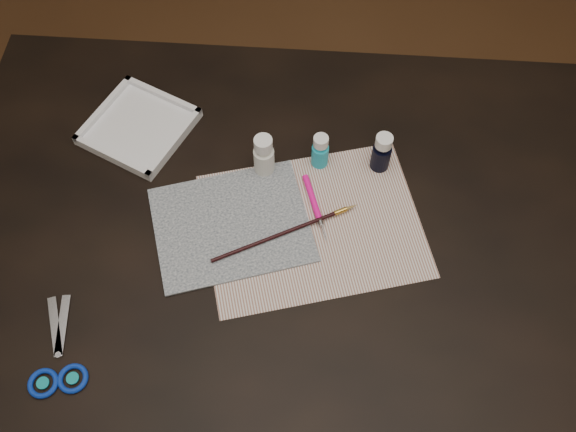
# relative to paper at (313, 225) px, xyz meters

# --- Properties ---
(ground) EXTENTS (3.50, 3.50, 0.02)m
(ground) POSITION_rel_paper_xyz_m (-0.04, -0.01, -0.76)
(ground) COLOR #422614
(ground) RESTS_ON ground
(table) EXTENTS (1.30, 0.90, 0.75)m
(table) POSITION_rel_paper_xyz_m (-0.04, -0.01, -0.38)
(table) COLOR black
(table) RESTS_ON ground
(paper) EXTENTS (0.46, 0.40, 0.00)m
(paper) POSITION_rel_paper_xyz_m (0.00, 0.00, 0.00)
(paper) COLOR silver
(paper) RESTS_ON table
(canvas) EXTENTS (0.34, 0.30, 0.00)m
(canvas) POSITION_rel_paper_xyz_m (-0.15, -0.01, 0.00)
(canvas) COLOR black
(canvas) RESTS_ON paper
(paint_bottle_white) EXTENTS (0.04, 0.04, 0.10)m
(paint_bottle_white) POSITION_rel_paper_xyz_m (-0.10, 0.12, 0.05)
(paint_bottle_white) COLOR silver
(paint_bottle_white) RESTS_ON table
(paint_bottle_cyan) EXTENTS (0.03, 0.03, 0.08)m
(paint_bottle_cyan) POSITION_rel_paper_xyz_m (0.01, 0.14, 0.04)
(paint_bottle_cyan) COLOR #1CACC7
(paint_bottle_cyan) RESTS_ON table
(paint_bottle_navy) EXTENTS (0.05, 0.05, 0.09)m
(paint_bottle_navy) POSITION_rel_paper_xyz_m (0.12, 0.14, 0.04)
(paint_bottle_navy) COLOR black
(paint_bottle_navy) RESTS_ON table
(paintbrush) EXTENTS (0.26, 0.14, 0.01)m
(paintbrush) POSITION_rel_paper_xyz_m (-0.05, -0.02, 0.01)
(paintbrush) COLOR black
(paintbrush) RESTS_ON canvas
(craft_knife) EXTENTS (0.06, 0.14, 0.01)m
(craft_knife) POSITION_rel_paper_xyz_m (0.00, 0.03, 0.01)
(craft_knife) COLOR #F80E8F
(craft_knife) RESTS_ON paper
(scissors) EXTENTS (0.16, 0.22, 0.01)m
(scissors) POSITION_rel_paper_xyz_m (-0.42, -0.26, 0.00)
(scissors) COLOR silver
(scissors) RESTS_ON table
(palette_tray) EXTENTS (0.25, 0.25, 0.02)m
(palette_tray) POSITION_rel_paper_xyz_m (-0.36, 0.20, 0.01)
(palette_tray) COLOR white
(palette_tray) RESTS_ON table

